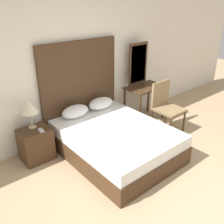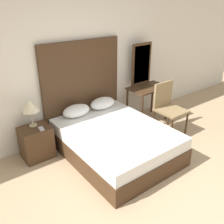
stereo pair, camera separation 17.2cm
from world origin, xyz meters
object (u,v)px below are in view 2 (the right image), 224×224
(phone_on_nightstand, at_px, (41,129))
(vanity_desk, at_px, (148,94))
(nightstand, at_px, (36,142))
(chair, at_px, (168,105))
(phone_on_bed, at_px, (94,129))
(bed, at_px, (116,141))
(table_lamp, at_px, (30,106))

(phone_on_nightstand, distance_m, vanity_desk, 2.30)
(nightstand, height_order, vanity_desk, vanity_desk)
(nightstand, distance_m, chair, 2.46)
(chair, bearing_deg, phone_on_nightstand, 165.89)
(nightstand, xyz_separation_m, phone_on_nightstand, (0.08, -0.10, 0.27))
(phone_on_bed, distance_m, vanity_desk, 1.67)
(chair, bearing_deg, bed, -177.93)
(vanity_desk, bearing_deg, phone_on_bed, -165.27)
(phone_on_nightstand, bearing_deg, phone_on_bed, -32.36)
(table_lamp, bearing_deg, bed, -37.26)
(table_lamp, relative_size, phone_on_nightstand, 2.89)
(nightstand, relative_size, vanity_desk, 0.66)
(vanity_desk, distance_m, chair, 0.56)
(bed, distance_m, nightstand, 1.28)
(vanity_desk, bearing_deg, phone_on_nightstand, 179.68)
(nightstand, distance_m, vanity_desk, 2.40)
(nightstand, xyz_separation_m, vanity_desk, (2.38, -0.11, 0.33))
(nightstand, relative_size, table_lamp, 1.18)
(bed, distance_m, vanity_desk, 1.49)
(nightstand, xyz_separation_m, table_lamp, (0.02, 0.08, 0.62))
(phone_on_nightstand, distance_m, chair, 2.34)
(phone_on_nightstand, height_order, vanity_desk, vanity_desk)
(phone_on_bed, relative_size, vanity_desk, 0.20)
(nightstand, height_order, table_lamp, table_lamp)
(phone_on_nightstand, bearing_deg, bed, -32.05)
(bed, relative_size, phone_on_nightstand, 12.15)
(bed, xyz_separation_m, phone_on_nightstand, (-0.99, 0.62, 0.30))
(nightstand, distance_m, phone_on_nightstand, 0.30)
(nightstand, bearing_deg, table_lamp, 78.30)
(phone_on_nightstand, bearing_deg, vanity_desk, -0.32)
(table_lamp, xyz_separation_m, chair, (2.33, -0.75, -0.34))
(nightstand, bearing_deg, vanity_desk, -2.70)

